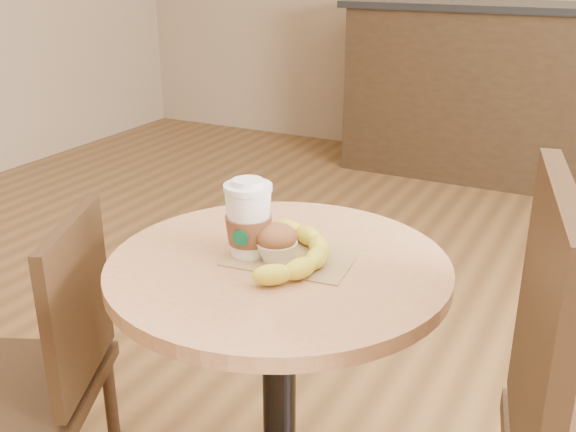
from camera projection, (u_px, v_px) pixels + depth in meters
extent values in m
cylinder|color=black|center=(279.00, 419.00, 1.44)|extent=(0.07, 0.07, 0.72)
cylinder|color=tan|center=(279.00, 268.00, 1.31)|extent=(0.67, 0.67, 0.03)
cube|color=#342112|center=(20.00, 387.00, 1.51)|extent=(0.47, 0.47, 0.04)
cylinder|color=#342112|center=(113.00, 419.00, 1.72)|extent=(0.03, 0.03, 0.40)
cube|color=#342112|center=(78.00, 303.00, 1.43)|extent=(0.16, 0.31, 0.37)
cube|color=#342112|center=(542.00, 334.00, 1.01)|extent=(0.12, 0.42, 0.46)
cube|color=black|center=(535.00, 99.00, 3.98)|extent=(2.20, 0.60, 1.00)
cube|color=black|center=(548.00, 7.00, 3.79)|extent=(2.30, 0.65, 0.04)
cube|color=olive|center=(293.00, 256.00, 1.32)|extent=(0.26, 0.20, 0.00)
cylinder|color=white|center=(248.00, 188.00, 1.28)|extent=(0.09, 0.09, 0.01)
cylinder|color=white|center=(248.00, 182.00, 1.28)|extent=(0.06, 0.06, 0.01)
cylinder|color=#085131|center=(240.00, 238.00, 1.27)|extent=(0.03, 0.01, 0.03)
ellipsoid|color=brown|center=(276.00, 237.00, 1.29)|extent=(0.08, 0.08, 0.05)
ellipsoid|color=beige|center=(276.00, 229.00, 1.28)|extent=(0.03, 0.03, 0.02)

